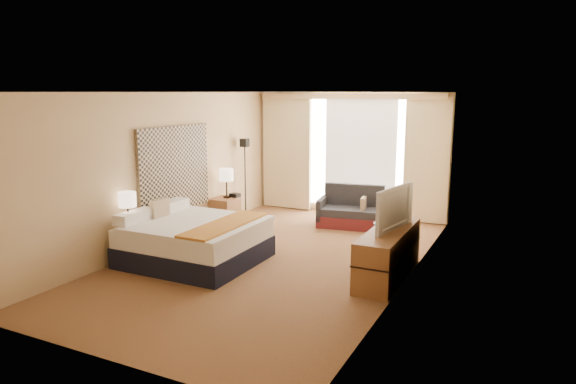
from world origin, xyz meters
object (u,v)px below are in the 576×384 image
at_px(media_dresser, 388,253).
at_px(television, 388,207).
at_px(lamp_left, 127,200).
at_px(nightstand_left, 137,244).
at_px(bed, 194,240).
at_px(loveseat, 352,213).
at_px(floor_lamp, 245,162).
at_px(lamp_right, 226,175).
at_px(nightstand_right, 225,212).
at_px(desk_chair, 392,228).

relative_size(media_dresser, television, 1.70).
bearing_deg(lamp_left, nightstand_left, 52.90).
relative_size(media_dresser, bed, 0.94).
bearing_deg(loveseat, bed, -124.53).
distance_m(floor_lamp, television, 4.31).
distance_m(bed, lamp_right, 2.36).
distance_m(nightstand_right, television, 3.97).
height_order(nightstand_left, loveseat, loveseat).
distance_m(nightstand_left, bed, 0.91).
relative_size(loveseat, television, 1.30).
bearing_deg(media_dresser, floor_lamp, 148.34).
bearing_deg(loveseat, floor_lamp, 175.46).
relative_size(media_dresser, desk_chair, 1.64).
distance_m(media_dresser, lamp_left, 3.98).
bearing_deg(floor_lamp, nightstand_left, -89.49).
xyz_separation_m(media_dresser, desk_chair, (-0.18, 0.87, 0.14)).
xyz_separation_m(media_dresser, floor_lamp, (-3.73, 2.30, 0.82)).
bearing_deg(floor_lamp, lamp_left, -90.49).
xyz_separation_m(media_dresser, lamp_left, (-3.76, -1.13, 0.64)).
bearing_deg(nightstand_right, television, -20.73).
bearing_deg(loveseat, lamp_left, -132.26).
distance_m(nightstand_right, lamp_right, 0.73).
relative_size(nightstand_left, lamp_left, 0.98).
relative_size(bed, lamp_left, 3.40).
distance_m(nightstand_left, media_dresser, 3.85).
relative_size(nightstand_left, bed, 0.29).
height_order(media_dresser, bed, bed).
xyz_separation_m(media_dresser, loveseat, (-1.40, 2.49, -0.08)).
bearing_deg(floor_lamp, nightstand_right, -87.98).
distance_m(floor_lamp, desk_chair, 3.89).
xyz_separation_m(nightstand_right, television, (3.65, -1.38, 0.73)).
xyz_separation_m(lamp_left, television, (3.71, 1.20, 0.02)).
xyz_separation_m(nightstand_right, loveseat, (2.30, 1.04, -0.01)).
xyz_separation_m(nightstand_left, lamp_left, (-0.06, -0.08, 0.71)).
bearing_deg(nightstand_right, loveseat, 24.31).
bearing_deg(media_dresser, loveseat, 119.39).
bearing_deg(desk_chair, floor_lamp, 153.72).
bearing_deg(lamp_left, lamp_right, 87.94).
xyz_separation_m(nightstand_left, lamp_right, (0.03, 2.53, 0.73)).
distance_m(lamp_left, television, 3.90).
distance_m(nightstand_right, media_dresser, 3.97).
xyz_separation_m(bed, television, (2.84, 0.72, 0.66)).
height_order(desk_chair, lamp_right, lamp_right).
bearing_deg(bed, loveseat, 64.62).
bearing_deg(bed, television, 14.20).
height_order(nightstand_left, desk_chair, desk_chair).
bearing_deg(nightstand_right, lamp_right, 42.33).
relative_size(nightstand_right, bed, 0.29).
relative_size(media_dresser, loveseat, 1.30).
bearing_deg(lamp_left, nightstand_right, 88.68).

